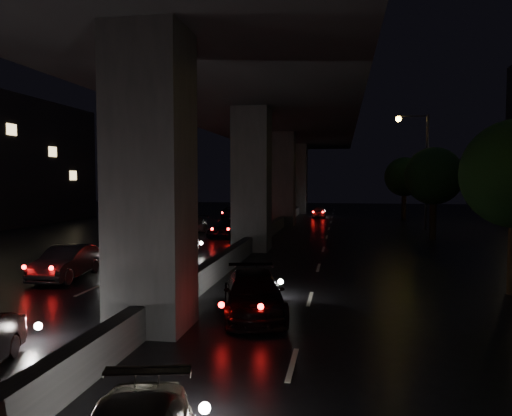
# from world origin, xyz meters

# --- Properties ---
(ground) EXTENTS (120.00, 120.00, 0.00)m
(ground) POSITION_xyz_m (0.00, 0.00, 0.00)
(ground) COLOR black
(ground) RESTS_ON ground
(viaduct) EXTENTS (12.00, 80.00, 10.50)m
(viaduct) POSITION_xyz_m (0.00, 5.00, 8.34)
(viaduct) COLOR #333336
(viaduct) RESTS_ON ground
(median_barrier) EXTENTS (0.45, 70.00, 0.85)m
(median_barrier) POSITION_xyz_m (0.00, 5.00, 0.42)
(median_barrier) COLOR #333336
(median_barrier) RESTS_ON ground
(tree_c) EXTENTS (3.80, 3.80, 6.12)m
(tree_c) POSITION_xyz_m (11.00, 12.00, 4.20)
(tree_c) COLOR black
(tree_c) RESTS_ON ground
(tree_d) EXTENTS (3.80, 3.80, 6.12)m
(tree_d) POSITION_xyz_m (11.00, 28.00, 4.20)
(tree_d) COLOR black
(tree_d) RESTS_ON ground
(streetlight_far) EXTENTS (2.52, 0.44, 9.00)m
(streetlight_far) POSITION_xyz_m (10.97, 18.00, 5.66)
(streetlight_far) COLOR #2D2D33
(streetlight_far) RESTS_ON ground
(car_3) EXTENTS (2.68, 4.61, 1.25)m
(car_3) POSITION_xyz_m (2.47, -8.21, 0.63)
(car_3) COLOR black
(car_3) RESTS_ON ground
(car_4) EXTENTS (1.65, 4.09, 1.32)m
(car_4) POSITION_xyz_m (-5.97, -4.16, 0.66)
(car_4) COLOR black
(car_4) RESTS_ON ground
(car_5) EXTENTS (1.76, 3.86, 1.23)m
(car_5) POSITION_xyz_m (-2.91, 1.03, 0.61)
(car_5) COLOR #262729
(car_5) RESTS_ON ground
(car_6) EXTENTS (1.92, 3.78, 1.23)m
(car_6) POSITION_xyz_m (-6.00, 7.45, 0.62)
(car_6) COLOR black
(car_6) RESTS_ON ground
(car_7) EXTENTS (2.10, 4.53, 1.28)m
(car_7) POSITION_xyz_m (-5.95, 11.99, 0.64)
(car_7) COLOR black
(car_7) RESTS_ON ground
(car_8) EXTENTS (2.33, 4.04, 1.29)m
(car_8) POSITION_xyz_m (-2.78, 10.70, 0.65)
(car_8) COLOR black
(car_8) RESTS_ON ground
(car_9) EXTENTS (1.82, 3.90, 1.24)m
(car_9) POSITION_xyz_m (-2.45, 18.29, 0.62)
(car_9) COLOR #5A574E
(car_9) RESTS_ON ground
(car_10) EXTENTS (2.08, 4.18, 1.14)m
(car_10) POSITION_xyz_m (-2.75, 25.40, 0.57)
(car_10) COLOR black
(car_10) RESTS_ON ground
(car_11) EXTENTS (2.73, 4.49, 1.16)m
(car_11) POSITION_xyz_m (-6.11, 26.71, 0.58)
(car_11) COLOR black
(car_11) RESTS_ON ground
(car_12) EXTENTS (1.41, 3.41, 1.16)m
(car_12) POSITION_xyz_m (2.64, 29.31, 0.58)
(car_12) COLOR slate
(car_12) RESTS_ON ground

